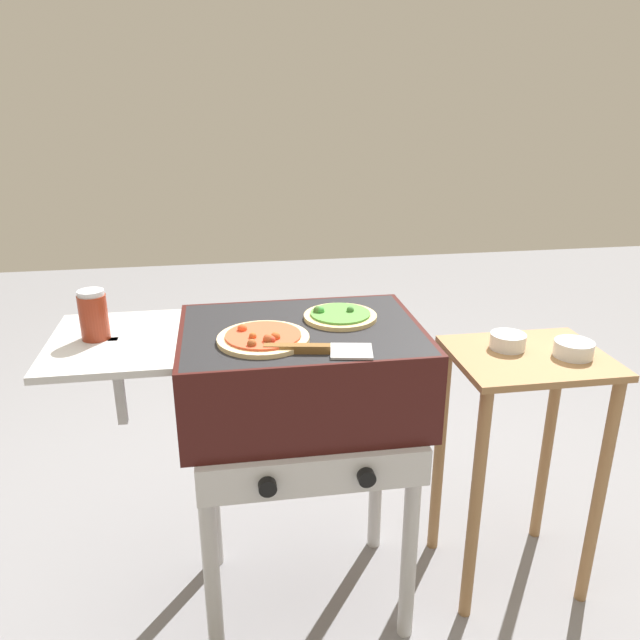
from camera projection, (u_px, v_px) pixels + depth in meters
name	position (u px, v px, depth m)	size (l,w,h in m)	color
ground_plane	(304.00, 594.00, 1.96)	(8.00, 8.00, 0.00)	gray
grill	(297.00, 378.00, 1.69)	(0.96, 0.53, 0.90)	#38110F
pizza_veggie	(339.00, 316.00, 1.71)	(0.20, 0.20, 0.03)	#E0C17F
pizza_pepperoni	(263.00, 338.00, 1.55)	(0.23, 0.23, 0.04)	beige
sauce_jar	(94.00, 315.00, 1.55)	(0.07, 0.07, 0.13)	maroon
spatula	(320.00, 350.00, 1.49)	(0.27, 0.11, 0.02)	#B7BABF
prep_table	(521.00, 423.00, 1.86)	(0.44, 0.36, 0.78)	olive
topping_bowl_near	(574.00, 349.00, 1.76)	(0.11, 0.11, 0.04)	silver
topping_bowl_far	(508.00, 342.00, 1.82)	(0.10, 0.10, 0.04)	silver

